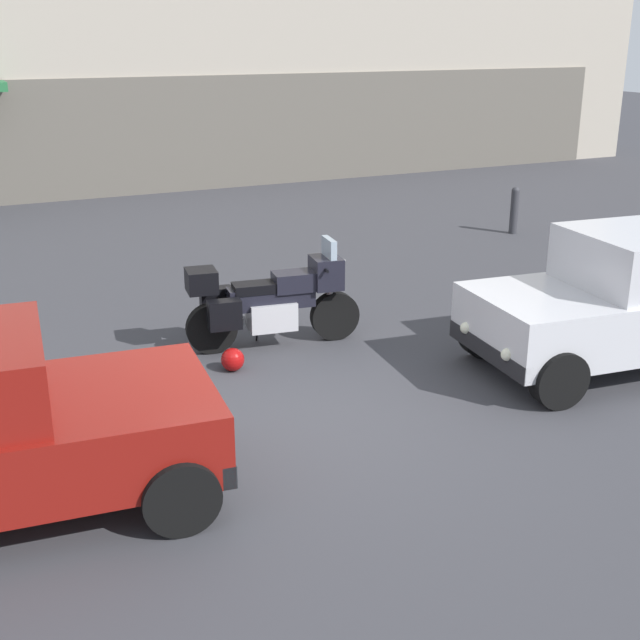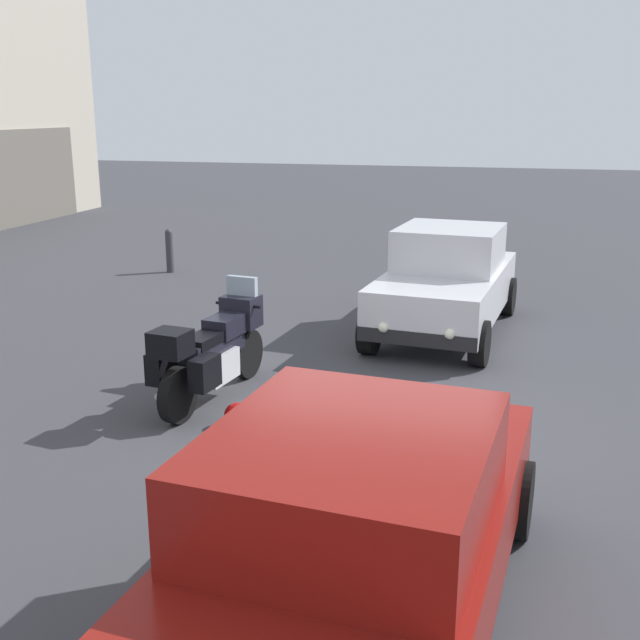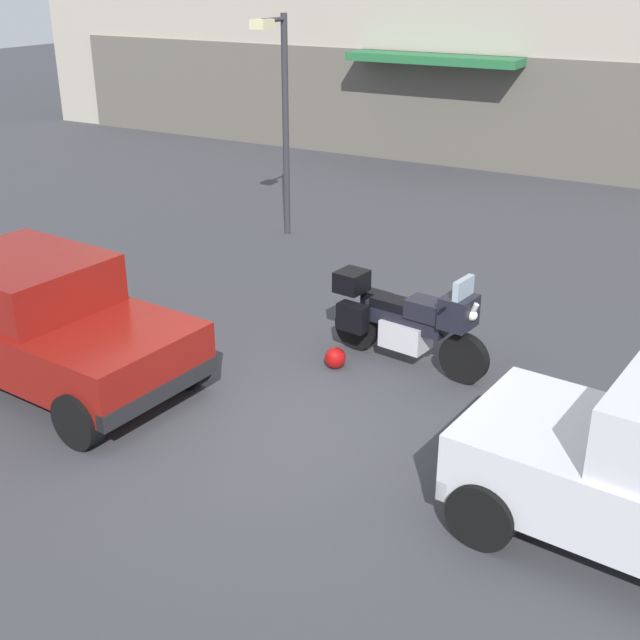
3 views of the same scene
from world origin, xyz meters
TOP-DOWN VIEW (x-y plane):
  - ground_plane at (0.00, 0.00)m, footprint 80.00×80.00m
  - motorcycle at (0.55, 2.13)m, footprint 2.26×0.89m
  - helmet at (-0.18, 1.56)m, footprint 0.28×0.28m
  - car_hatchback_near at (4.20, -0.25)m, footprint 3.99×2.12m
  - bollard_curbside at (7.29, 5.92)m, footprint 0.16×0.16m

SIDE VIEW (x-z plane):
  - ground_plane at x=0.00m, z-range 0.00..0.00m
  - helmet at x=-0.18m, z-range 0.00..0.28m
  - bollard_curbside at x=7.29m, z-range 0.03..0.96m
  - motorcycle at x=0.55m, z-range -0.06..1.30m
  - car_hatchback_near at x=4.20m, z-range -0.01..1.63m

